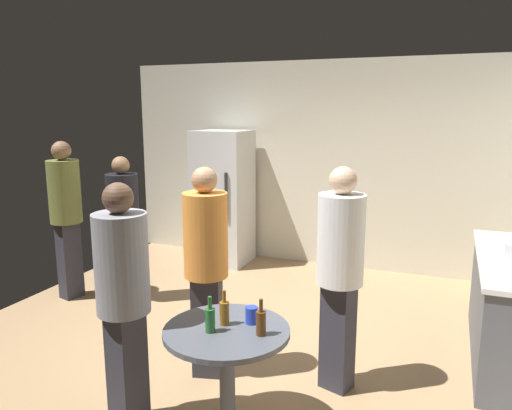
# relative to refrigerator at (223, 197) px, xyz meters

# --- Properties ---
(ground_plane) EXTENTS (5.20, 5.20, 0.10)m
(ground_plane) POSITION_rel_refrigerator_xyz_m (1.14, -2.20, -0.95)
(ground_plane) COLOR #9E7C56
(wall_back) EXTENTS (5.32, 0.06, 2.70)m
(wall_back) POSITION_rel_refrigerator_xyz_m (1.14, 0.43, 0.45)
(wall_back) COLOR beige
(wall_back) RESTS_ON ground_plane
(refrigerator) EXTENTS (0.70, 0.68, 1.80)m
(refrigerator) POSITION_rel_refrigerator_xyz_m (0.00, 0.00, 0.00)
(refrigerator) COLOR silver
(refrigerator) RESTS_ON ground_plane
(foreground_table) EXTENTS (0.80, 0.80, 0.73)m
(foreground_table) POSITION_rel_refrigerator_xyz_m (1.62, -3.32, -0.27)
(foreground_table) COLOR #4C515B
(foreground_table) RESTS_ON ground_plane
(beer_bottle_amber) EXTENTS (0.06, 0.06, 0.23)m
(beer_bottle_amber) POSITION_rel_refrigerator_xyz_m (1.58, -3.27, -0.08)
(beer_bottle_amber) COLOR #8C5919
(beer_bottle_amber) RESTS_ON foreground_table
(beer_bottle_brown) EXTENTS (0.06, 0.06, 0.23)m
(beer_bottle_brown) POSITION_rel_refrigerator_xyz_m (1.85, -3.32, -0.08)
(beer_bottle_brown) COLOR #593314
(beer_bottle_brown) RESTS_ON foreground_table
(beer_bottle_green) EXTENTS (0.06, 0.06, 0.23)m
(beer_bottle_green) POSITION_rel_refrigerator_xyz_m (1.54, -3.39, -0.08)
(beer_bottle_green) COLOR #26662D
(beer_bottle_green) RESTS_ON foreground_table
(plastic_cup_blue) EXTENTS (0.08, 0.08, 0.11)m
(plastic_cup_blue) POSITION_rel_refrigerator_xyz_m (1.73, -3.18, -0.11)
(plastic_cup_blue) COLOR blue
(plastic_cup_blue) RESTS_ON foreground_table
(person_in_orange_shirt) EXTENTS (0.41, 0.41, 1.67)m
(person_in_orange_shirt) POSITION_rel_refrigerator_xyz_m (1.16, -2.70, 0.07)
(person_in_orange_shirt) COLOR #2D2D38
(person_in_orange_shirt) RESTS_ON ground_plane
(person_in_olive_shirt) EXTENTS (0.42, 0.42, 1.75)m
(person_in_olive_shirt) POSITION_rel_refrigerator_xyz_m (-1.02, -1.82, 0.13)
(person_in_olive_shirt) COLOR #2D2D38
(person_in_olive_shirt) RESTS_ON ground_plane
(person_in_white_shirt) EXTENTS (0.43, 0.43, 1.69)m
(person_in_white_shirt) POSITION_rel_refrigerator_xyz_m (2.15, -2.51, 0.09)
(person_in_white_shirt) COLOR #2D2D38
(person_in_white_shirt) RESTS_ON ground_plane
(person_in_gray_shirt) EXTENTS (0.39, 0.39, 1.65)m
(person_in_gray_shirt) POSITION_rel_refrigerator_xyz_m (0.97, -3.48, 0.06)
(person_in_gray_shirt) COLOR #2D2D38
(person_in_gray_shirt) RESTS_ON ground_plane
(person_in_black_shirt) EXTENTS (0.48, 0.48, 1.59)m
(person_in_black_shirt) POSITION_rel_refrigerator_xyz_m (-0.39, -1.66, 0.03)
(person_in_black_shirt) COLOR #2D2D38
(person_in_black_shirt) RESTS_ON ground_plane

